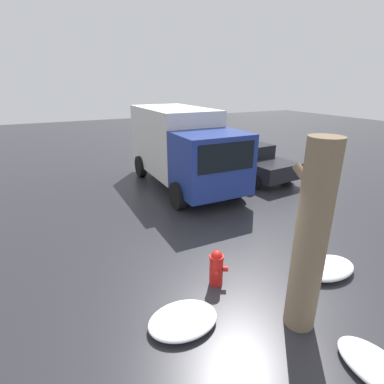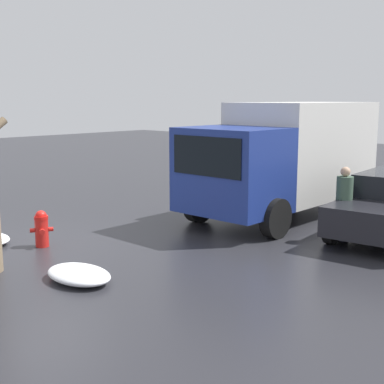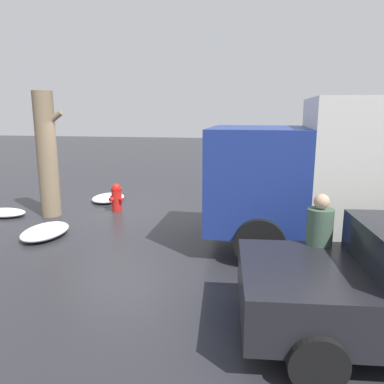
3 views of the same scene
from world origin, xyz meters
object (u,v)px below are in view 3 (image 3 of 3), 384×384
pedestrian (318,246)px  fire_hydrant (117,197)px  tree_trunk (47,155)px  delivery_truck (378,171)px

pedestrian → fire_hydrant: bearing=104.4°
tree_trunk → delivery_truck: 7.74m
fire_hydrant → tree_trunk: bearing=-35.4°
fire_hydrant → delivery_truck: delivery_truck is taller
tree_trunk → pedestrian: tree_trunk is taller
tree_trunk → pedestrian: 7.29m
fire_hydrant → tree_trunk: tree_trunk is taller
delivery_truck → tree_trunk: bearing=80.3°
fire_hydrant → delivery_truck: (6.07, -2.05, 1.21)m
fire_hydrant → tree_trunk: (-1.55, -0.73, 1.23)m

